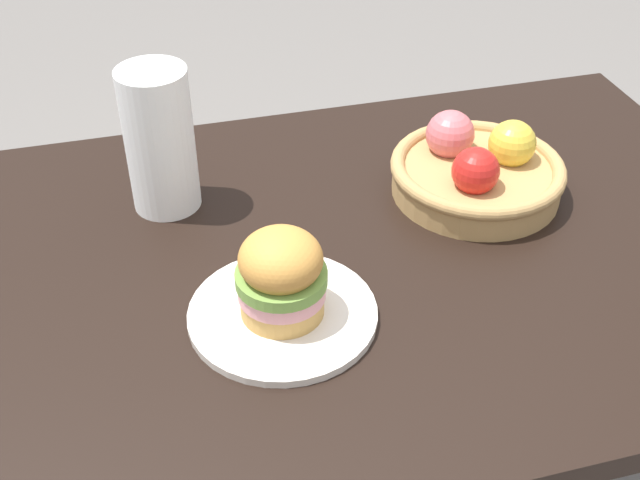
% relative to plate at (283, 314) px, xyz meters
% --- Properties ---
extents(dining_table, '(1.40, 0.90, 0.75)m').
position_rel_plate_xyz_m(dining_table, '(0.13, 0.12, -0.11)').
color(dining_table, black).
rests_on(dining_table, ground_plane).
extents(plate, '(0.26, 0.26, 0.01)m').
position_rel_plate_xyz_m(plate, '(0.00, 0.00, 0.00)').
color(plate, silver).
rests_on(plate, dining_table).
extents(sandwich, '(0.12, 0.12, 0.13)m').
position_rel_plate_xyz_m(sandwich, '(0.00, 0.00, 0.07)').
color(sandwich, tan).
rests_on(sandwich, plate).
extents(fruit_basket, '(0.29, 0.29, 0.12)m').
position_rel_plate_xyz_m(fruit_basket, '(0.38, 0.22, 0.04)').
color(fruit_basket, tan).
rests_on(fruit_basket, dining_table).
extents(paper_towel_roll, '(0.11, 0.11, 0.24)m').
position_rel_plate_xyz_m(paper_towel_roll, '(-0.12, 0.32, 0.11)').
color(paper_towel_roll, white).
rests_on(paper_towel_roll, dining_table).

